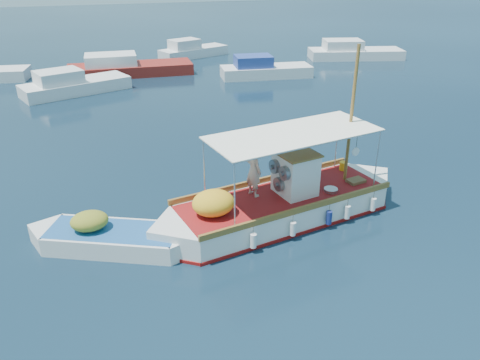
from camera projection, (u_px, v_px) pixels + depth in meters
name	position (u px, v px, depth m)	size (l,w,h in m)	color
ground	(261.00, 214.00, 16.44)	(160.00, 160.00, 0.00)	black
fishing_caique	(281.00, 205.00, 15.92)	(9.40, 3.88, 5.84)	white
dinghy	(112.00, 239.00, 14.45)	(5.06, 3.06, 1.35)	white
bg_boat_nw	(73.00, 86.00, 30.44)	(7.18, 4.63, 1.80)	silver
bg_boat_n	(127.00, 68.00, 35.08)	(9.23, 3.12, 1.80)	maroon
bg_boat_ne	(263.00, 70.00, 34.47)	(6.81, 2.91, 1.80)	silver
bg_boat_e	(353.00, 53.00, 40.62)	(8.35, 4.43, 1.80)	silver
bg_boat_far_n	(192.00, 51.00, 41.18)	(6.44, 4.12, 1.80)	silver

